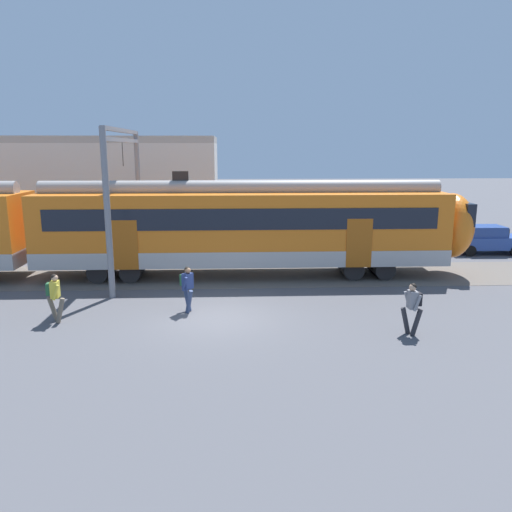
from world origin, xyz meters
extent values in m
plane|color=#515156|center=(0.00, 0.00, 0.00)|extent=(160.00, 160.00, 0.00)
cube|color=#B2ADA8|center=(0.99, 5.83, 1.05)|extent=(18.00, 3.06, 0.70)
cube|color=orange|center=(0.99, 5.83, 2.60)|extent=(18.00, 3.00, 2.40)
cube|color=black|center=(0.99, 4.32, 2.80)|extent=(16.56, 0.03, 0.90)
cube|color=#AC5413|center=(5.94, 4.31, 1.75)|extent=(1.10, 0.04, 2.10)
cube|color=#AC5413|center=(-3.96, 4.31, 1.75)|extent=(1.10, 0.04, 2.10)
cylinder|color=gray|center=(0.99, 5.83, 3.98)|extent=(17.64, 0.70, 0.70)
cube|color=black|center=(-1.71, 5.83, 4.53)|extent=(0.70, 0.12, 0.40)
cylinder|color=black|center=(7.27, 5.83, 0.45)|extent=(0.90, 2.40, 0.90)
cylinder|color=black|center=(5.87, 5.83, 0.45)|extent=(0.90, 2.40, 0.90)
cylinder|color=black|center=(-3.89, 5.83, 0.45)|extent=(0.90, 2.40, 0.90)
cylinder|color=black|center=(-5.29, 5.83, 0.45)|extent=(0.90, 2.40, 0.90)
ellipsoid|color=orange|center=(10.54, 5.83, 2.25)|extent=(1.80, 2.85, 2.95)
cube|color=black|center=(10.89, 5.83, 2.85)|extent=(0.40, 2.40, 1.00)
cylinder|color=#6B6051|center=(-5.18, -0.26, 0.43)|extent=(0.36, 0.17, 0.87)
cylinder|color=#6B6051|center=(-5.47, -0.10, 0.43)|extent=(0.36, 0.17, 0.87)
cube|color=gold|center=(-5.32, -0.18, 1.14)|extent=(0.26, 0.37, 0.56)
cylinder|color=gold|center=(-5.41, 0.04, 1.09)|extent=(0.25, 0.10, 0.52)
cylinder|color=gold|center=(-5.23, -0.39, 1.09)|extent=(0.25, 0.10, 0.52)
sphere|color=tan|center=(-5.30, -0.18, 1.53)|extent=(0.22, 0.22, 0.22)
sphere|color=black|center=(-5.32, -0.18, 1.56)|extent=(0.20, 0.20, 0.20)
cube|color=#235633|center=(-5.50, -0.19, 1.16)|extent=(0.18, 0.29, 0.40)
cylinder|color=navy|center=(-0.98, 0.53, 0.43)|extent=(0.37, 0.34, 0.87)
cylinder|color=navy|center=(-1.08, 0.85, 0.43)|extent=(0.37, 0.34, 0.87)
cube|color=navy|center=(-1.03, 0.69, 1.14)|extent=(0.42, 0.43, 0.56)
cylinder|color=navy|center=(-0.95, 0.91, 1.09)|extent=(0.25, 0.23, 0.52)
cylinder|color=navy|center=(-1.11, 0.47, 1.09)|extent=(0.25, 0.23, 0.52)
sphere|color=brown|center=(-1.01, 0.68, 1.53)|extent=(0.22, 0.22, 0.22)
sphere|color=black|center=(-1.03, 0.69, 1.56)|extent=(0.20, 0.20, 0.20)
cube|color=#235633|center=(-1.16, 0.81, 1.16)|extent=(0.30, 0.32, 0.40)
cylinder|color=#28282D|center=(5.96, -1.74, 0.43)|extent=(0.36, 0.16, 0.87)
cylinder|color=#28282D|center=(6.24, -1.92, 0.43)|extent=(0.36, 0.16, 0.87)
cube|color=gray|center=(6.10, -1.83, 1.14)|extent=(0.25, 0.37, 0.56)
cylinder|color=gray|center=(6.18, -2.05, 1.09)|extent=(0.25, 0.10, 0.52)
cylinder|color=gray|center=(6.01, -1.61, 1.09)|extent=(0.25, 0.10, 0.52)
sphere|color=tan|center=(6.08, -1.83, 1.53)|extent=(0.22, 0.22, 0.22)
sphere|color=black|center=(6.10, -1.83, 1.56)|extent=(0.20, 0.20, 0.20)
cube|color=black|center=(6.28, -1.82, 1.16)|extent=(0.17, 0.28, 0.40)
cube|color=#284799|center=(14.59, 10.18, 0.64)|extent=(4.03, 1.72, 0.68)
cube|color=navy|center=(14.44, 10.18, 1.26)|extent=(1.93, 1.48, 0.56)
cube|color=black|center=(15.39, 10.16, 1.22)|extent=(0.15, 1.37, 0.48)
cylinder|color=black|center=(15.84, 10.93, 0.30)|extent=(0.60, 0.21, 0.60)
cylinder|color=black|center=(13.36, 10.99, 0.30)|extent=(0.60, 0.21, 0.60)
cylinder|color=black|center=(13.33, 9.43, 0.30)|extent=(0.60, 0.21, 0.60)
cylinder|color=gray|center=(-4.15, 2.63, 3.25)|extent=(0.24, 0.24, 6.50)
cylinder|color=gray|center=(-4.15, 9.03, 3.25)|extent=(0.24, 0.24, 6.50)
cube|color=gray|center=(-4.15, 5.83, 6.45)|extent=(0.20, 6.40, 0.16)
cube|color=gray|center=(-4.15, 5.83, 6.05)|extent=(0.20, 6.40, 0.16)
cylinder|color=black|center=(-4.15, 5.83, 5.45)|extent=(0.03, 0.03, 1.00)
cube|color=beige|center=(-10.88, 14.93, 3.00)|extent=(20.85, 5.00, 6.00)
cube|color=#A7A39B|center=(-10.88, 14.93, 6.20)|extent=(20.85, 5.00, 0.40)
camera|label=1|loc=(0.63, -16.33, 5.70)|focal=35.00mm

